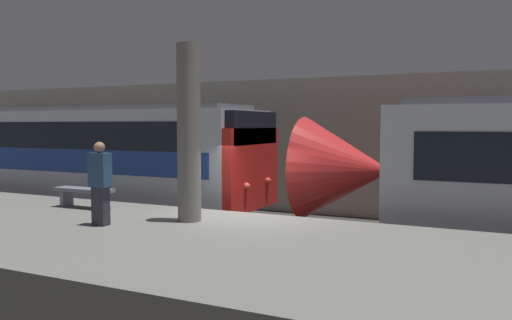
{
  "coord_description": "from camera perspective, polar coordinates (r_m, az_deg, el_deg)",
  "views": [
    {
      "loc": [
        4.65,
        -9.55,
        2.99
      ],
      "look_at": [
        -0.28,
        1.0,
        2.18
      ],
      "focal_mm": 35.0,
      "sensor_mm": 36.0,
      "label": 1
    }
  ],
  "objects": [
    {
      "name": "person_waiting",
      "position": [
        9.75,
        -17.38,
        -2.39
      ],
      "size": [
        0.38,
        0.24,
        1.57
      ],
      "color": "#2D2D38",
      "rests_on": "platform"
    },
    {
      "name": "platform_bench",
      "position": [
        11.98,
        -19.09,
        -3.59
      ],
      "size": [
        1.5,
        0.4,
        0.45
      ],
      "color": "slate",
      "rests_on": "platform"
    },
    {
      "name": "ground_plane",
      "position": [
        11.04,
        -0.9,
        -11.73
      ],
      "size": [
        120.0,
        120.0,
        0.0
      ],
      "primitive_type": "plane",
      "color": "#33302D"
    },
    {
      "name": "station_rear_barrier",
      "position": [
        16.68,
        8.82,
        1.53
      ],
      "size": [
        50.0,
        0.15,
        4.57
      ],
      "color": "#B2AD9E",
      "rests_on": "ground"
    },
    {
      "name": "platform",
      "position": [
        8.73,
        -8.48,
        -12.23
      ],
      "size": [
        40.0,
        5.14,
        1.12
      ],
      "color": "slate",
      "rests_on": "ground"
    },
    {
      "name": "support_pillar_near",
      "position": [
        9.77,
        -7.68,
        3.07
      ],
      "size": [
        0.45,
        0.45,
        3.44
      ],
      "color": "slate",
      "rests_on": "platform"
    },
    {
      "name": "train_boxy",
      "position": [
        18.74,
        -24.88,
        0.08
      ],
      "size": [
        17.54,
        3.04,
        3.55
      ],
      "color": "black",
      "rests_on": "ground"
    }
  ]
}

